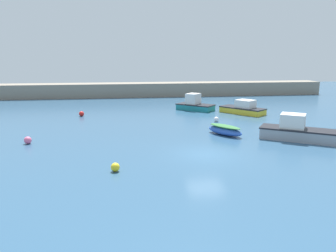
{
  "coord_description": "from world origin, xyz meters",
  "views": [
    {
      "loc": [
        -5.64,
        -20.84,
        6.53
      ],
      "look_at": [
        -1.59,
        7.14,
        0.52
      ],
      "focal_mm": 35.0,
      "sensor_mm": 36.0,
      "label": 1
    }
  ],
  "objects_px": {
    "motorboat_grey_hull": "(195,105)",
    "mooring_buoy_yellow": "(115,167)",
    "cabin_cruiser_white": "(296,131)",
    "mooring_buoy_white": "(216,119)",
    "mooring_buoy_red": "(81,114)",
    "motorboat_with_cabin": "(243,109)",
    "mooring_buoy_pink": "(28,140)",
    "rowboat_with_red_cover": "(225,130)"
  },
  "relations": [
    {
      "from": "motorboat_with_cabin",
      "to": "mooring_buoy_red",
      "type": "relative_size",
      "value": 9.63
    },
    {
      "from": "motorboat_grey_hull",
      "to": "mooring_buoy_yellow",
      "type": "height_order",
      "value": "motorboat_grey_hull"
    },
    {
      "from": "cabin_cruiser_white",
      "to": "mooring_buoy_yellow",
      "type": "distance_m",
      "value": 15.21
    },
    {
      "from": "mooring_buoy_pink",
      "to": "mooring_buoy_white",
      "type": "bearing_deg",
      "value": 20.69
    },
    {
      "from": "motorboat_grey_hull",
      "to": "mooring_buoy_white",
      "type": "relative_size",
      "value": 9.51
    },
    {
      "from": "motorboat_grey_hull",
      "to": "cabin_cruiser_white",
      "type": "height_order",
      "value": "cabin_cruiser_white"
    },
    {
      "from": "motorboat_with_cabin",
      "to": "motorboat_grey_hull",
      "type": "xyz_separation_m",
      "value": [
        -5.04,
        3.32,
        0.1
      ]
    },
    {
      "from": "rowboat_with_red_cover",
      "to": "cabin_cruiser_white",
      "type": "xyz_separation_m",
      "value": [
        5.1,
        -2.39,
        0.29
      ]
    },
    {
      "from": "motorboat_grey_hull",
      "to": "mooring_buoy_white",
      "type": "distance_m",
      "value": 7.68
    },
    {
      "from": "motorboat_grey_hull",
      "to": "mooring_buoy_pink",
      "type": "relative_size",
      "value": 8.53
    },
    {
      "from": "mooring_buoy_pink",
      "to": "cabin_cruiser_white",
      "type": "bearing_deg",
      "value": -4.8
    },
    {
      "from": "rowboat_with_red_cover",
      "to": "mooring_buoy_yellow",
      "type": "distance_m",
      "value": 11.99
    },
    {
      "from": "mooring_buoy_yellow",
      "to": "mooring_buoy_red",
      "type": "distance_m",
      "value": 19.1
    },
    {
      "from": "mooring_buoy_pink",
      "to": "mooring_buoy_white",
      "type": "height_order",
      "value": "mooring_buoy_pink"
    },
    {
      "from": "motorboat_with_cabin",
      "to": "mooring_buoy_red",
      "type": "height_order",
      "value": "motorboat_with_cabin"
    },
    {
      "from": "mooring_buoy_red",
      "to": "motorboat_grey_hull",
      "type": "bearing_deg",
      "value": 10.34
    },
    {
      "from": "mooring_buoy_yellow",
      "to": "mooring_buoy_white",
      "type": "relative_size",
      "value": 1.03
    },
    {
      "from": "cabin_cruiser_white",
      "to": "motorboat_with_cabin",
      "type": "bearing_deg",
      "value": 122.85
    },
    {
      "from": "motorboat_with_cabin",
      "to": "cabin_cruiser_white",
      "type": "height_order",
      "value": "cabin_cruiser_white"
    },
    {
      "from": "mooring_buoy_red",
      "to": "mooring_buoy_pink",
      "type": "distance_m",
      "value": 11.82
    },
    {
      "from": "motorboat_grey_hull",
      "to": "mooring_buoy_pink",
      "type": "xyz_separation_m",
      "value": [
        -16.18,
        -13.96,
        -0.41
      ]
    },
    {
      "from": "cabin_cruiser_white",
      "to": "rowboat_with_red_cover",
      "type": "bearing_deg",
      "value": -170.69
    },
    {
      "from": "cabin_cruiser_white",
      "to": "mooring_buoy_pink",
      "type": "height_order",
      "value": "cabin_cruiser_white"
    },
    {
      "from": "rowboat_with_red_cover",
      "to": "motorboat_with_cabin",
      "type": "bearing_deg",
      "value": -61.34
    },
    {
      "from": "motorboat_grey_hull",
      "to": "mooring_buoy_white",
      "type": "bearing_deg",
      "value": -44.26
    },
    {
      "from": "mooring_buoy_white",
      "to": "mooring_buoy_red",
      "type": "bearing_deg",
      "value": 159.65
    },
    {
      "from": "cabin_cruiser_white",
      "to": "mooring_buoy_red",
      "type": "xyz_separation_m",
      "value": [
        -18.17,
        13.26,
        -0.44
      ]
    },
    {
      "from": "rowboat_with_red_cover",
      "to": "mooring_buoy_yellow",
      "type": "relative_size",
      "value": 6.76
    },
    {
      "from": "motorboat_with_cabin",
      "to": "mooring_buoy_white",
      "type": "height_order",
      "value": "motorboat_with_cabin"
    },
    {
      "from": "rowboat_with_red_cover",
      "to": "mooring_buoy_yellow",
      "type": "xyz_separation_m",
      "value": [
        -9.1,
        -7.81,
        -0.17
      ]
    },
    {
      "from": "motorboat_with_cabin",
      "to": "mooring_buoy_yellow",
      "type": "distance_m",
      "value": 23.0
    },
    {
      "from": "motorboat_with_cabin",
      "to": "motorboat_grey_hull",
      "type": "height_order",
      "value": "motorboat_grey_hull"
    },
    {
      "from": "mooring_buoy_red",
      "to": "mooring_buoy_pink",
      "type": "height_order",
      "value": "mooring_buoy_red"
    },
    {
      "from": "cabin_cruiser_white",
      "to": "mooring_buoy_red",
      "type": "bearing_deg",
      "value": 178.25
    },
    {
      "from": "cabin_cruiser_white",
      "to": "mooring_buoy_pink",
      "type": "distance_m",
      "value": 20.97
    },
    {
      "from": "motorboat_with_cabin",
      "to": "rowboat_with_red_cover",
      "type": "xyz_separation_m",
      "value": [
        -5.43,
        -10.01,
        -0.15
      ]
    },
    {
      "from": "cabin_cruiser_white",
      "to": "mooring_buoy_white",
      "type": "bearing_deg",
      "value": 151.72
    },
    {
      "from": "mooring_buoy_yellow",
      "to": "mooring_buoy_red",
      "type": "xyz_separation_m",
      "value": [
        -3.97,
        18.69,
        0.02
      ]
    },
    {
      "from": "mooring_buoy_pink",
      "to": "mooring_buoy_white",
      "type": "xyz_separation_m",
      "value": [
        16.72,
        6.31,
        -0.03
      ]
    },
    {
      "from": "motorboat_grey_hull",
      "to": "mooring_buoy_yellow",
      "type": "xyz_separation_m",
      "value": [
        -9.49,
        -21.14,
        -0.43
      ]
    },
    {
      "from": "mooring_buoy_pink",
      "to": "mooring_buoy_white",
      "type": "relative_size",
      "value": 1.11
    },
    {
      "from": "rowboat_with_red_cover",
      "to": "mooring_buoy_white",
      "type": "xyz_separation_m",
      "value": [
        0.93,
        5.68,
        -0.18
      ]
    }
  ]
}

